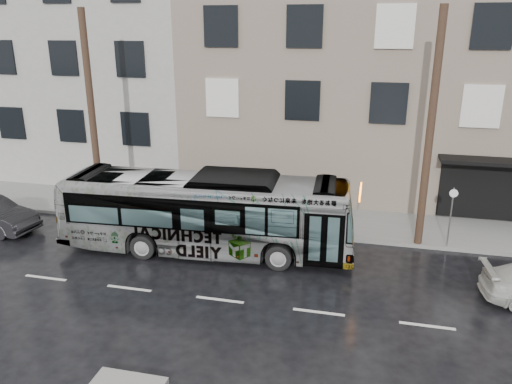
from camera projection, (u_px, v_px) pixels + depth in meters
ground at (240, 266)px, 18.42m from camera, size 120.00×120.00×0.00m
sidewalk at (268, 217)px, 22.92m from camera, size 90.00×3.60×0.15m
building_taupe at (387, 82)px, 27.31m from camera, size 20.00×12.00×11.00m
building_grey at (32, 33)px, 32.96m from camera, size 26.00×15.00×16.00m
utility_pole_front at (430, 132)px, 18.58m from camera, size 0.30×0.30×9.00m
utility_pole_rear at (92, 117)px, 21.65m from camera, size 0.30×0.30×9.00m
sign_post at (450, 217)px, 19.38m from camera, size 0.06×0.06×2.40m
bus at (206, 213)px, 19.19m from camera, size 11.45×3.27×3.15m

